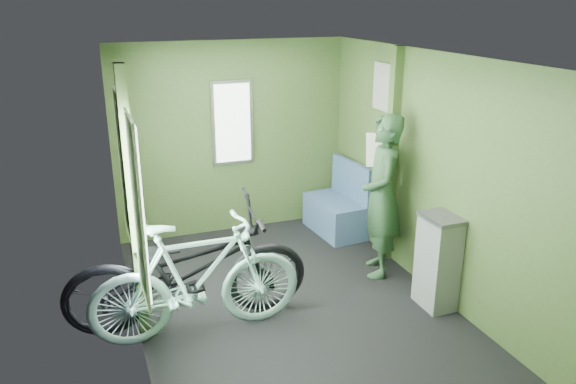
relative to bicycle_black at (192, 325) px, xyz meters
name	(u,v)px	position (x,y,z in m)	size (l,w,h in m)	color
room	(286,158)	(0.92, 0.05, 1.44)	(4.00, 4.02, 2.31)	black
bicycle_black	(192,325)	(0.00, 0.00, 0.00)	(0.74, 2.11, 1.11)	black
bicycle_mint	(200,335)	(0.04, -0.18, 0.00)	(0.51, 1.79, 1.08)	#90C9BE
passenger	(382,196)	(2.05, 0.33, 0.85)	(0.60, 0.76, 1.69)	#27482B
waste_box	(438,262)	(2.21, -0.46, 0.45)	(0.27, 0.37, 0.90)	slate
bench_seat	(337,212)	(2.10, 1.46, 0.26)	(0.53, 0.88, 0.89)	navy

